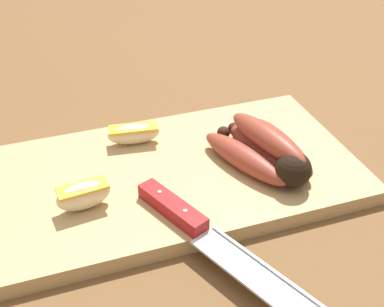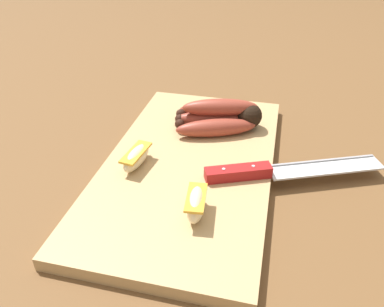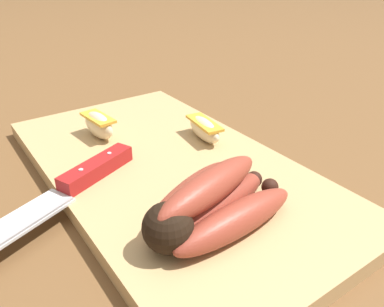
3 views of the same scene
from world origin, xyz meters
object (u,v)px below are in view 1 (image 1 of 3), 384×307
chefs_knife (201,230)px  apple_wedge_middle (134,133)px  apple_wedge_near (83,195)px  banana_bunch (267,151)px

chefs_knife → apple_wedge_middle: (-0.02, 0.20, 0.01)m
apple_wedge_near → banana_bunch: bearing=2.2°
banana_bunch → apple_wedge_middle: bearing=144.6°
apple_wedge_near → apple_wedge_middle: size_ratio=0.89×
chefs_knife → apple_wedge_near: (-0.11, 0.09, 0.01)m
chefs_knife → apple_wedge_near: size_ratio=4.11×
chefs_knife → apple_wedge_near: bearing=142.0°
banana_bunch → apple_wedge_middle: (-0.15, 0.11, -0.01)m
banana_bunch → apple_wedge_middle: banana_bunch is taller
banana_bunch → apple_wedge_middle: size_ratio=2.16×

